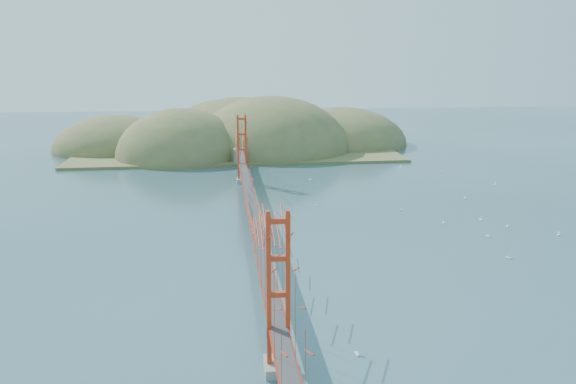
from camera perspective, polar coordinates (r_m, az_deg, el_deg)
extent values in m
plane|color=#2A4854|center=(68.68, -3.57, -4.55)|extent=(320.00, 320.00, 0.00)
cube|color=gray|center=(41.19, -0.97, -17.28)|extent=(2.00, 2.40, 0.70)
cube|color=gray|center=(97.50, -4.63, 1.19)|extent=(2.00, 2.40, 0.70)
cube|color=#A52912|center=(67.71, -3.62, -1.90)|extent=(1.40, 92.00, 0.16)
cube|color=#A52912|center=(67.77, -3.61, -2.06)|extent=(1.33, 92.00, 0.24)
cube|color=#38383A|center=(67.68, -3.62, -1.81)|extent=(1.19, 92.00, 0.03)
cube|color=gray|center=(112.92, -4.98, 3.60)|extent=(2.20, 2.60, 3.30)
cube|color=olive|center=(130.89, -5.26, 4.39)|extent=(70.00, 40.00, 0.60)
ellipsoid|color=olive|center=(123.29, -10.73, 3.50)|extent=(28.00, 28.00, 21.00)
ellipsoid|color=olive|center=(129.43, -1.67, 4.22)|extent=(36.00, 36.00, 25.00)
ellipsoid|color=olive|center=(139.96, 5.41, 4.89)|extent=(32.00, 32.00, 18.00)
ellipsoid|color=olive|center=(137.03, -17.12, 4.15)|extent=(28.00, 28.00, 16.00)
ellipsoid|color=olive|center=(144.82, -4.63, 5.21)|extent=(44.00, 44.00, 22.00)
cube|color=white|center=(113.06, 11.36, 2.57)|extent=(0.31, 0.52, 0.09)
cylinder|color=white|center=(113.01, 11.37, 2.70)|extent=(0.01, 0.01, 0.54)
cube|color=white|center=(76.51, 25.75, -3.95)|extent=(0.64, 0.50, 0.11)
cylinder|color=white|center=(76.41, 25.78, -3.71)|extent=(0.02, 0.02, 0.68)
cube|color=white|center=(81.46, 11.43, -1.80)|extent=(0.47, 0.47, 0.09)
cylinder|color=white|center=(81.39, 11.44, -1.62)|extent=(0.01, 0.01, 0.54)
cube|color=white|center=(77.56, 21.38, -3.28)|extent=(0.50, 0.64, 0.11)
cylinder|color=white|center=(77.47, 21.40, -3.04)|extent=(0.02, 0.02, 0.68)
cube|color=white|center=(109.82, 15.32, 2.02)|extent=(0.55, 0.43, 0.10)
cylinder|color=white|center=(109.76, 15.33, 2.17)|extent=(0.02, 0.02, 0.59)
cube|color=white|center=(82.35, 2.87, -1.36)|extent=(0.51, 0.48, 0.10)
cylinder|color=white|center=(82.27, 2.88, -1.17)|extent=(0.02, 0.02, 0.57)
cube|color=white|center=(72.86, 19.66, -4.21)|extent=(0.43, 0.61, 0.11)
cylinder|color=white|center=(72.77, 19.68, -3.97)|extent=(0.02, 0.02, 0.64)
cube|color=white|center=(43.50, 7.03, -16.01)|extent=(0.27, 0.62, 0.11)
cylinder|color=white|center=(43.33, 7.04, -15.63)|extent=(0.02, 0.02, 0.66)
cube|color=white|center=(79.53, 18.99, -2.67)|extent=(0.33, 0.65, 0.11)
cylinder|color=white|center=(79.44, 19.01, -2.43)|extent=(0.02, 0.02, 0.67)
cube|color=white|center=(65.98, 21.50, -6.24)|extent=(0.63, 0.48, 0.11)
cylinder|color=white|center=(65.87, 21.53, -5.97)|extent=(0.02, 0.02, 0.67)
cube|color=white|center=(90.23, 17.52, -0.65)|extent=(0.51, 0.33, 0.09)
cylinder|color=white|center=(90.17, 17.53, -0.48)|extent=(0.01, 0.01, 0.53)
cube|color=white|center=(76.59, 15.48, -3.04)|extent=(0.34, 0.58, 0.10)
cylinder|color=white|center=(76.50, 15.49, -2.82)|extent=(0.02, 0.02, 0.61)
cube|color=white|center=(101.62, 20.30, 0.72)|extent=(0.60, 0.32, 0.10)
cylinder|color=white|center=(101.56, 20.32, 0.89)|extent=(0.02, 0.02, 0.62)
cube|color=white|center=(99.14, 2.31, 1.27)|extent=(0.63, 0.38, 0.11)
cylinder|color=white|center=(99.07, 2.31, 1.45)|extent=(0.02, 0.02, 0.66)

